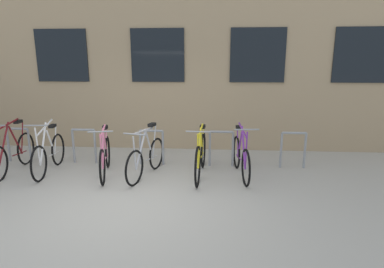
% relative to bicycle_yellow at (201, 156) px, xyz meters
% --- Properties ---
extents(ground_plane, '(42.00, 42.00, 0.00)m').
position_rel_bicycle_yellow_xyz_m(ground_plane, '(-1.14, -1.32, -0.40)').
color(ground_plane, '#B2ADA0').
extents(storefront_building, '(28.00, 6.11, 5.24)m').
position_rel_bicycle_yellow_xyz_m(storefront_building, '(-1.14, 4.92, 2.22)').
color(storefront_building, tan).
rests_on(storefront_building, ground).
extents(bike_rack, '(6.54, 0.05, 0.78)m').
position_rel_bicycle_yellow_xyz_m(bike_rack, '(-1.09, 0.58, 0.07)').
color(bike_rack, gray).
rests_on(bike_rack, ground).
extents(bicycle_yellow, '(0.44, 1.82, 1.02)m').
position_rel_bicycle_yellow_xyz_m(bicycle_yellow, '(0.00, 0.00, 0.00)').
color(bicycle_yellow, black).
rests_on(bicycle_yellow, ground).
extents(bicycle_white, '(0.44, 1.67, 1.08)m').
position_rel_bicycle_yellow_xyz_m(bicycle_white, '(-3.07, -0.01, -0.02)').
color(bicycle_white, black).
rests_on(bicycle_white, ground).
extents(bicycle_silver, '(0.54, 1.59, 1.02)m').
position_rel_bicycle_yellow_xyz_m(bicycle_silver, '(-1.06, -0.10, -0.03)').
color(bicycle_silver, black).
rests_on(bicycle_silver, ground).
extents(bicycle_maroon, '(0.44, 1.79, 1.10)m').
position_rel_bicycle_yellow_xyz_m(bicycle_maroon, '(-3.81, -0.07, -0.01)').
color(bicycle_maroon, black).
rests_on(bicycle_maroon, ground).
extents(bicycle_purple, '(0.44, 1.67, 1.05)m').
position_rel_bicycle_yellow_xyz_m(bicycle_purple, '(0.79, 0.04, -0.02)').
color(bicycle_purple, black).
rests_on(bicycle_purple, ground).
extents(bicycle_pink, '(0.54, 1.65, 1.00)m').
position_rel_bicycle_yellow_xyz_m(bicycle_pink, '(-1.89, -0.09, -0.03)').
color(bicycle_pink, black).
rests_on(bicycle_pink, ground).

